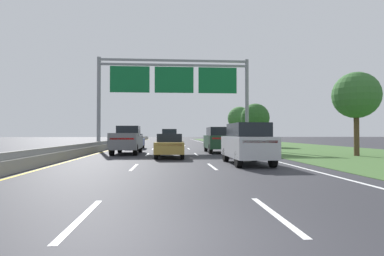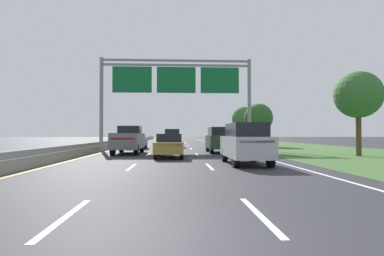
% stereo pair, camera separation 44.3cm
% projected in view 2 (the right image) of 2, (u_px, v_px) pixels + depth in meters
% --- Properties ---
extents(ground_plane, '(220.00, 220.00, 0.00)m').
position_uv_depth(ground_plane, '(174.00, 146.00, 39.53)').
color(ground_plane, '#2B2B30').
extents(lane_striping, '(11.96, 106.00, 0.01)m').
position_uv_depth(lane_striping, '(174.00, 146.00, 39.07)').
color(lane_striping, white).
rests_on(lane_striping, ground).
extents(grass_verge_right, '(14.00, 110.00, 0.02)m').
position_uv_depth(grass_verge_right, '(284.00, 146.00, 40.25)').
color(grass_verge_right, '#3D602D').
rests_on(grass_verge_right, ground).
extents(median_barrier_concrete, '(0.60, 110.00, 0.85)m').
position_uv_depth(median_barrier_concrete, '(120.00, 144.00, 39.19)').
color(median_barrier_concrete, gray).
rests_on(median_barrier_concrete, ground).
extents(overhead_sign_gantry, '(15.06, 0.42, 9.08)m').
position_uv_depth(overhead_sign_gantry, '(176.00, 84.00, 31.45)').
color(overhead_sign_gantry, gray).
rests_on(overhead_sign_gantry, ground).
extents(pickup_truck_grey, '(2.03, 5.41, 2.20)m').
position_uv_depth(pickup_truck_grey, '(128.00, 140.00, 24.93)').
color(pickup_truck_grey, slate).
rests_on(pickup_truck_grey, ground).
extents(car_white_centre_lane_suv, '(2.04, 4.75, 2.11)m').
position_uv_depth(car_white_centre_lane_suv, '(172.00, 138.00, 37.51)').
color(car_white_centre_lane_suv, silver).
rests_on(car_white_centre_lane_suv, ground).
extents(car_darkgreen_right_lane_suv, '(1.91, 4.70, 2.11)m').
position_uv_depth(car_darkgreen_right_lane_suv, '(219.00, 139.00, 26.37)').
color(car_darkgreen_right_lane_suv, '#193D23').
rests_on(car_darkgreen_right_lane_suv, ground).
extents(car_blue_left_lane_sedan, '(1.87, 4.42, 1.57)m').
position_uv_depth(car_blue_left_lane_sedan, '(137.00, 141.00, 33.23)').
color(car_blue_left_lane_sedan, navy).
rests_on(car_blue_left_lane_sedan, ground).
extents(car_gold_centre_lane_sedan, '(1.93, 4.44, 1.57)m').
position_uv_depth(car_gold_centre_lane_sedan, '(170.00, 145.00, 20.88)').
color(car_gold_centre_lane_sedan, '#A38438').
rests_on(car_gold_centre_lane_sedan, ground).
extents(car_silver_right_lane_suv, '(1.93, 4.71, 2.11)m').
position_uv_depth(car_silver_right_lane_suv, '(245.00, 143.00, 16.30)').
color(car_silver_right_lane_suv, '#B2B5BA').
rests_on(car_silver_right_lane_suv, ground).
extents(roadside_tree_near, '(3.26, 3.26, 5.93)m').
position_uv_depth(roadside_tree_near, '(358.00, 95.00, 22.14)').
color(roadside_tree_near, '#4C3823').
rests_on(roadside_tree_near, ground).
extents(roadside_tree_mid, '(3.53, 3.53, 5.31)m').
position_uv_depth(roadside_tree_mid, '(258.00, 118.00, 39.03)').
color(roadside_tree_mid, '#4C3823').
rests_on(roadside_tree_mid, ground).
extents(roadside_tree_far, '(4.14, 4.14, 6.34)m').
position_uv_depth(roadside_tree_far, '(244.00, 118.00, 55.65)').
color(roadside_tree_far, '#4C3823').
rests_on(roadside_tree_far, ground).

